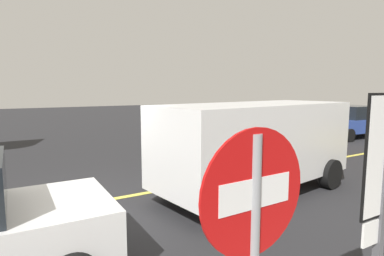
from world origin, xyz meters
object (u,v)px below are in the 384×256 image
at_px(speed_limit_sign, 382,188).
at_px(car_red_approaching, 285,129).
at_px(stop_sign, 253,252).
at_px(white_van, 257,142).
at_px(car_blue_behind_van, 351,122).

xyz_separation_m(speed_limit_sign, car_red_approaching, (7.64, 8.05, -0.93)).
xyz_separation_m(stop_sign, car_red_approaching, (9.00, 8.05, -0.76)).
distance_m(stop_sign, white_van, 5.96).
bearing_deg(car_red_approaching, white_van, -143.55).
distance_m(white_van, car_red_approaching, 6.19).
height_order(white_van, car_red_approaching, white_van).
height_order(stop_sign, car_blue_behind_van, stop_sign).
distance_m(car_red_approaching, car_blue_behind_van, 5.52).
relative_size(white_van, car_blue_behind_van, 1.34).
relative_size(stop_sign, car_blue_behind_van, 0.58).
bearing_deg(car_blue_behind_van, speed_limit_sign, -146.84).
xyz_separation_m(stop_sign, car_blue_behind_van, (14.50, 8.59, -0.77)).
xyz_separation_m(speed_limit_sign, white_van, (2.68, 4.38, -0.50)).
distance_m(speed_limit_sign, car_red_approaching, 11.14).
bearing_deg(speed_limit_sign, car_red_approaching, 46.48).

